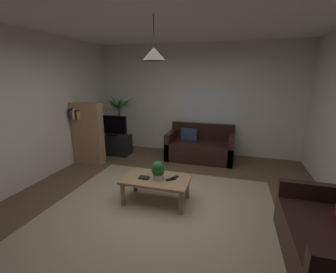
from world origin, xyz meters
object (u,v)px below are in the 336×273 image
Objects in this scene: potted_plant_on_table at (158,170)px; potted_palm_corner at (119,123)px; bookshelf_corner at (88,133)px; pendant_lamp at (154,54)px; remote_on_table_1 at (174,178)px; tv at (112,125)px; book_on_table_0 at (144,178)px; couch_right_side at (336,244)px; couch_under_window at (200,148)px; remote_on_table_0 at (171,179)px; tv_stand at (113,144)px; coffee_table at (156,182)px.

potted_palm_corner reaches higher than potted_plant_on_table.
pendant_lamp is (2.04, -1.19, 1.53)m from bookshelf_corner.
pendant_lamp is (-0.28, -0.10, 1.83)m from remote_on_table_1.
bookshelf_corner is at bearing -104.03° from tv.
book_on_table_0 is 0.48m from remote_on_table_1.
potted_palm_corner is at bearing -24.00° from remote_on_table_1.
couch_right_side is 2.29m from potted_plant_on_table.
couch_under_window is 1.09× the size of couch_right_side.
tv reaches higher than couch_right_side.
tv is 0.55× the size of potted_palm_corner.
potted_plant_on_table is at bearing 46.54° from remote_on_table_1.
tv_stand is at bearing 8.23° from remote_on_table_0.
book_on_table_0 is at bearing -170.34° from potted_plant_on_table.
couch_under_window is at bearing -147.75° from couch_right_side.
potted_palm_corner is (-2.18, 2.34, 0.31)m from remote_on_table_1.
tv reaches higher than coffee_table.
tv is (-2.13, 1.84, 0.35)m from remote_on_table_1.
book_on_table_0 is 2.62m from tv_stand.
remote_on_table_0 is 0.08m from remote_on_table_1.
remote_on_table_1 is (0.46, 0.14, -0.00)m from book_on_table_0.
book_on_table_0 is 0.10× the size of potted_palm_corner.
tv is at bearing 134.37° from potted_plant_on_table.
coffee_table is at bearing 13.63° from book_on_table_0.
tv_stand is (-2.22, -0.26, -0.02)m from couch_under_window.
potted_palm_corner is at bearing 128.50° from potted_plant_on_table.
tv reaches higher than potted_plant_on_table.
remote_on_table_0 is 0.54× the size of potted_plant_on_table.
potted_palm_corner is at bearing 124.76° from book_on_table_0.
couch_under_window is 1.50× the size of coffee_table.
couch_under_window is 1.91× the size of tv.
coffee_table is 1.78× the size of pendant_lamp.
book_on_table_0 is 3.04m from potted_palm_corner.
bookshelf_corner reaches higher than tv.
remote_on_table_1 is (-0.09, -2.12, 0.14)m from couch_under_window.
tv is at bearing -17.70° from remote_on_table_1.
book_on_table_0 is at bearing -105.41° from couch_right_side.
tv reaches higher than tv_stand.
bookshelf_corner reaches higher than potted_plant_on_table.
remote_on_table_1 is (0.28, 0.10, 0.08)m from coffee_table.
book_on_table_0 is at bearing 59.56° from remote_on_table_0.
potted_plant_on_table is at bearing -45.63° from tv.
couch_right_side is 4.67m from bookshelf_corner.
couch_right_side is 2.45× the size of pendant_lamp.
remote_on_table_0 is (0.42, 0.06, -0.00)m from book_on_table_0.
potted_plant_on_table is at bearing -6.96° from pendant_lamp.
remote_on_table_1 is at bearing 19.03° from pendant_lamp.
couch_right_side is at bearing -17.62° from pendant_lamp.
coffee_table is 3.50× the size of potted_plant_on_table.
couch_right_side is 2.32m from coffee_table.
tv is (-4.06, 2.64, 0.49)m from couch_right_side.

